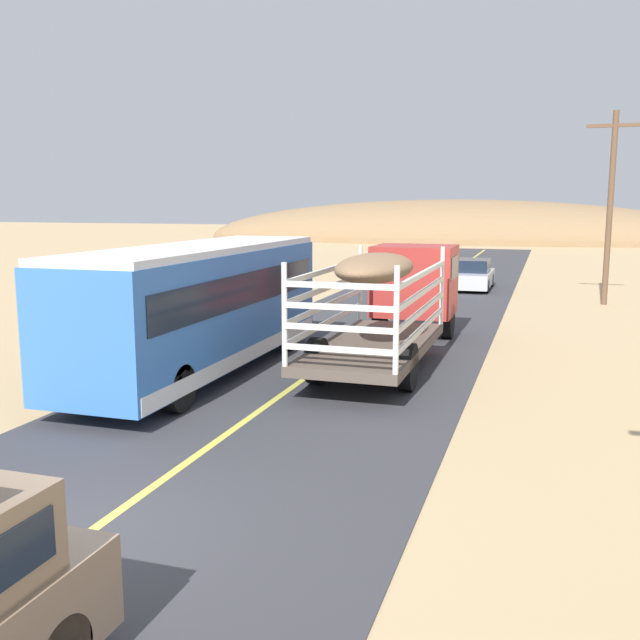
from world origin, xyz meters
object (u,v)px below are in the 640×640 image
(bus, at_px, (201,305))
(power_pole_mid, at_px, (610,202))
(car_far, at_px, (473,275))
(livestock_truck, at_px, (401,289))

(bus, height_order, power_pole_mid, power_pole_mid)
(car_far, xyz_separation_m, power_pole_mid, (5.85, -3.70, 3.57))
(bus, bearing_deg, power_pole_mid, 57.17)
(bus, xyz_separation_m, power_pole_mid, (10.48, 16.25, 2.52))
(livestock_truck, xyz_separation_m, power_pole_mid, (6.34, 11.87, 2.47))
(bus, bearing_deg, livestock_truck, 46.52)
(livestock_truck, distance_m, bus, 6.03)
(livestock_truck, xyz_separation_m, bus, (-4.15, -4.37, -0.04))
(bus, distance_m, car_far, 20.51)
(livestock_truck, height_order, bus, bus)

